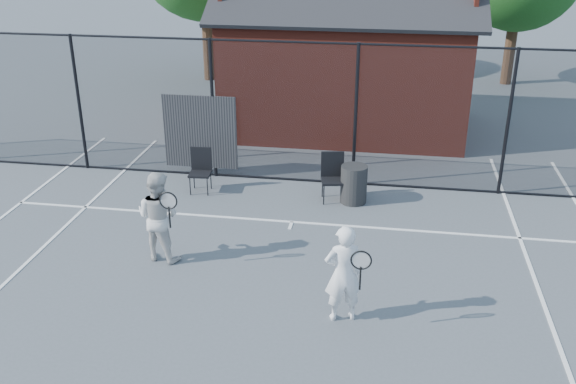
# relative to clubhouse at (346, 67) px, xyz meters

# --- Properties ---
(ground) EXTENTS (80.00, 80.00, 0.00)m
(ground) POSITION_rel_clubhouse_xyz_m (-0.50, -9.00, -1.61)
(ground) COLOR #4F565A
(ground) RESTS_ON ground
(court_lines) EXTENTS (11.02, 18.00, 0.01)m
(court_lines) POSITION_rel_clubhouse_xyz_m (-0.50, -10.32, -1.60)
(court_lines) COLOR white
(court_lines) RESTS_ON ground
(fence) EXTENTS (22.04, 3.00, 3.00)m
(fence) POSITION_rel_clubhouse_xyz_m (-0.80, -4.00, -0.16)
(fence) COLOR black
(fence) RESTS_ON ground
(clubhouse) EXTENTS (6.50, 4.36, 4.19)m
(clubhouse) POSITION_rel_clubhouse_xyz_m (0.00, 0.00, 0.00)
(clubhouse) COLOR maroon
(clubhouse) RESTS_ON ground
(player_front) EXTENTS (0.70, 0.56, 1.47)m
(player_front) POSITION_rel_clubhouse_xyz_m (0.67, -8.93, -0.87)
(player_front) COLOR white
(player_front) RESTS_ON ground
(player_back) EXTENTS (0.89, 0.74, 1.54)m
(player_back) POSITION_rel_clubhouse_xyz_m (-2.46, -7.66, -0.84)
(player_back) COLOR silver
(player_back) RESTS_ON ground
(chair_left) EXTENTS (0.46, 0.48, 0.90)m
(chair_left) POSITION_rel_clubhouse_xyz_m (-2.58, -4.90, -1.16)
(chair_left) COLOR black
(chair_left) RESTS_ON ground
(chair_right) EXTENTS (0.54, 0.55, 0.95)m
(chair_right) POSITION_rel_clubhouse_xyz_m (0.15, -4.90, -1.13)
(chair_right) COLOR black
(chair_right) RESTS_ON ground
(waste_bin) EXTENTS (0.60, 0.60, 0.77)m
(waste_bin) POSITION_rel_clubhouse_xyz_m (0.57, -4.90, -1.22)
(waste_bin) COLOR #252525
(waste_bin) RESTS_ON ground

